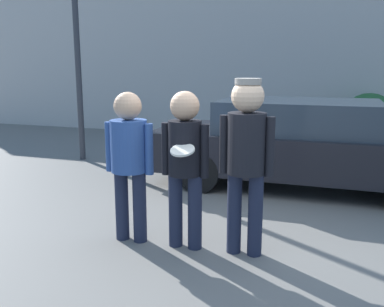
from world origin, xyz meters
The scene contains 7 objects.
ground_plane centered at (0.00, 0.00, 0.00)m, with size 56.00×56.00×0.00m, color #66635E.
storefront_building centered at (0.00, 7.35, 2.24)m, with size 24.00×0.22×4.43m.
person_left centered at (-1.02, -0.17, 1.00)m, with size 0.57×0.40×1.66m.
person_middle_with_frisbee centered at (-0.38, -0.15, 1.00)m, with size 0.52×0.54×1.68m.
person_right centered at (0.25, -0.11, 1.11)m, with size 0.56×0.39×1.81m.
parked_car_near centered at (0.57, 2.72, 0.71)m, with size 4.72×1.90×1.39m.
shrub centered at (1.77, 6.51, 0.66)m, with size 1.31×1.31×1.31m.
Camera 1 is at (1.10, -4.24, 1.94)m, focal length 40.00 mm.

